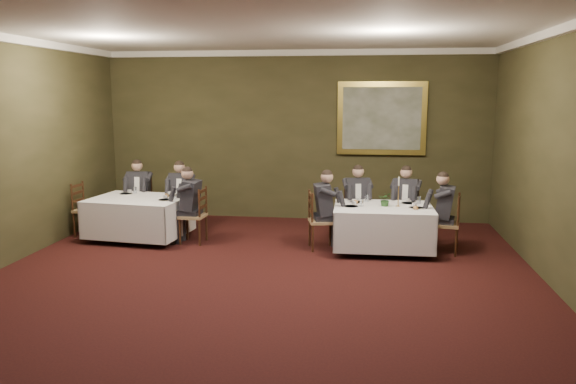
% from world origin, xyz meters
% --- Properties ---
extents(ground, '(10.00, 10.00, 0.00)m').
position_xyz_m(ground, '(0.00, 0.00, 0.00)').
color(ground, black).
rests_on(ground, ground).
extents(ceiling, '(8.00, 10.00, 0.10)m').
position_xyz_m(ceiling, '(0.00, 0.00, 3.50)').
color(ceiling, silver).
rests_on(ceiling, back_wall).
extents(back_wall, '(8.00, 0.10, 3.50)m').
position_xyz_m(back_wall, '(0.00, 5.00, 1.75)').
color(back_wall, '#302E18').
rests_on(back_wall, ground).
extents(crown_molding, '(8.00, 10.00, 0.12)m').
position_xyz_m(crown_molding, '(0.00, 0.00, 3.44)').
color(crown_molding, white).
rests_on(crown_molding, back_wall).
extents(table_main, '(1.66, 1.28, 0.67)m').
position_xyz_m(table_main, '(1.77, 2.66, 0.45)').
color(table_main, black).
rests_on(table_main, ground).
extents(table_second, '(1.82, 1.47, 0.67)m').
position_xyz_m(table_second, '(-2.60, 2.86, 0.45)').
color(table_second, black).
rests_on(table_second, ground).
extents(chair_main_backleft, '(0.51, 0.49, 1.00)m').
position_xyz_m(chair_main_backleft, '(1.31, 3.50, 0.28)').
color(chair_main_backleft, '#97794D').
rests_on(chair_main_backleft, ground).
extents(diner_main_backleft, '(0.48, 0.54, 1.35)m').
position_xyz_m(diner_main_backleft, '(1.32, 3.48, 0.51)').
color(diner_main_backleft, black).
rests_on(diner_main_backleft, chair_main_backleft).
extents(chair_main_backright, '(0.52, 0.51, 1.00)m').
position_xyz_m(chair_main_backright, '(2.20, 3.51, 0.28)').
color(chair_main_backright, '#97794D').
rests_on(chair_main_backright, ground).
extents(diner_main_backright, '(0.49, 0.56, 1.35)m').
position_xyz_m(diner_main_backright, '(2.20, 3.50, 0.51)').
color(diner_main_backright, black).
rests_on(diner_main_backright, chair_main_backright).
extents(chair_main_endleft, '(0.51, 0.52, 1.00)m').
position_xyz_m(chair_main_endleft, '(0.73, 2.64, 0.28)').
color(chair_main_endleft, '#97794D').
rests_on(chair_main_endleft, ground).
extents(diner_main_endleft, '(0.56, 0.50, 1.35)m').
position_xyz_m(diner_main_endleft, '(0.74, 2.64, 0.51)').
color(diner_main_endleft, black).
rests_on(diner_main_endleft, chair_main_endleft).
extents(chair_main_endright, '(0.49, 0.51, 1.00)m').
position_xyz_m(chair_main_endright, '(2.81, 2.67, 0.28)').
color(chair_main_endright, '#97794D').
rests_on(chair_main_endright, ground).
extents(diner_main_endright, '(0.55, 0.48, 1.35)m').
position_xyz_m(diner_main_endright, '(2.80, 2.67, 0.51)').
color(diner_main_endright, black).
rests_on(diner_main_endright, chair_main_endright).
extents(chair_sec_backleft, '(0.48, 0.47, 1.00)m').
position_xyz_m(chair_sec_backleft, '(-2.95, 3.77, 0.28)').
color(chair_sec_backleft, '#97794D').
rests_on(chair_sec_backleft, ground).
extents(diner_sec_backleft, '(0.45, 0.52, 1.35)m').
position_xyz_m(diner_sec_backleft, '(-2.95, 3.76, 0.51)').
color(diner_sec_backleft, black).
rests_on(diner_sec_backleft, chair_sec_backleft).
extents(chair_sec_backright, '(0.44, 0.42, 1.00)m').
position_xyz_m(chair_sec_backright, '(-2.06, 3.67, 0.28)').
color(chair_sec_backright, '#97794D').
rests_on(chair_sec_backright, ground).
extents(diner_sec_backright, '(0.42, 0.48, 1.35)m').
position_xyz_m(diner_sec_backright, '(-2.06, 3.66, 0.51)').
color(diner_sec_backright, black).
rests_on(diner_sec_backright, chair_sec_backright).
extents(chair_sec_endright, '(0.44, 0.46, 1.00)m').
position_xyz_m(chair_sec_endright, '(-1.54, 2.74, 0.28)').
color(chair_sec_endright, '#97794D').
rests_on(chair_sec_endright, ground).
extents(diner_sec_endright, '(0.50, 0.43, 1.35)m').
position_xyz_m(diner_sec_endright, '(-1.55, 2.75, 0.51)').
color(diner_sec_endright, black).
rests_on(diner_sec_endright, chair_sec_endright).
extents(chair_sec_endleft, '(0.45, 0.47, 1.00)m').
position_xyz_m(chair_sec_endleft, '(-3.66, 2.98, 0.28)').
color(chair_sec_endleft, '#97794D').
rests_on(chair_sec_endleft, ground).
extents(centerpiece, '(0.27, 0.25, 0.25)m').
position_xyz_m(centerpiece, '(1.80, 2.68, 0.89)').
color(centerpiece, '#2D5926').
rests_on(centerpiece, table_main).
extents(candlestick, '(0.07, 0.07, 0.51)m').
position_xyz_m(candlestick, '(2.01, 2.70, 0.95)').
color(candlestick, gold).
rests_on(candlestick, table_main).
extents(place_setting_table_main, '(0.33, 0.31, 0.14)m').
position_xyz_m(place_setting_table_main, '(1.37, 3.02, 0.80)').
color(place_setting_table_main, white).
rests_on(place_setting_table_main, table_main).
extents(place_setting_table_second, '(0.33, 0.31, 0.14)m').
position_xyz_m(place_setting_table_second, '(-2.96, 3.29, 0.80)').
color(place_setting_table_second, white).
rests_on(place_setting_table_second, table_second).
extents(painting, '(1.79, 0.09, 1.47)m').
position_xyz_m(painting, '(1.77, 4.94, 2.13)').
color(painting, gold).
rests_on(painting, back_wall).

